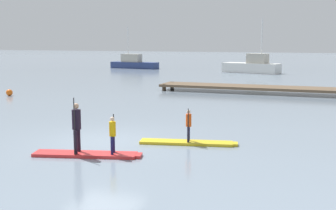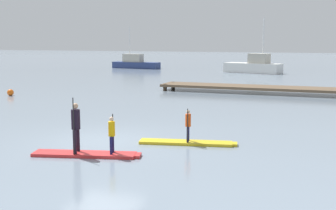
{
  "view_description": "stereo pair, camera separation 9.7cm",
  "coord_description": "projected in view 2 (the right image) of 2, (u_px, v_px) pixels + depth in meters",
  "views": [
    {
      "loc": [
        7.43,
        -13.61,
        3.63
      ],
      "look_at": [
        1.15,
        3.71,
        0.86
      ],
      "focal_mm": 46.2,
      "sensor_mm": 36.0,
      "label": 1
    },
    {
      "loc": [
        7.52,
        -13.58,
        3.63
      ],
      "look_at": [
        1.15,
        3.71,
        0.86
      ],
      "focal_mm": 46.2,
      "sensor_mm": 36.0,
      "label": 2
    }
  ],
  "objects": [
    {
      "name": "paddleboard_far",
      "position": [
        87.0,
        154.0,
        13.69
      ],
      "size": [
        3.47,
        1.46,
        0.1
      ],
      "color": "red",
      "rests_on": "ground"
    },
    {
      "name": "ground_plane",
      "position": [
        103.0,
        141.0,
        15.71
      ],
      "size": [
        240.0,
        240.0,
        0.0
      ],
      "primitive_type": "plane",
      "color": "gray"
    },
    {
      "name": "floating_dock",
      "position": [
        250.0,
        87.0,
        30.19
      ],
      "size": [
        12.72,
        2.36,
        0.47
      ],
      "color": "brown",
      "rests_on": "ground"
    },
    {
      "name": "paddleboard_near",
      "position": [
        188.0,
        143.0,
        15.24
      ],
      "size": [
        3.47,
        1.27,
        0.1
      ],
      "color": "gold",
      "rests_on": "ground"
    },
    {
      "name": "paddler_child_front",
      "position": [
        112.0,
        133.0,
        13.52
      ],
      "size": [
        0.25,
        0.4,
        1.23
      ],
      "color": "#19194C",
      "rests_on": "paddleboard_far"
    },
    {
      "name": "motor_boat_small_navy",
      "position": [
        254.0,
        66.0,
        48.51
      ],
      "size": [
        6.73,
        3.67,
        6.09
      ],
      "color": "silver",
      "rests_on": "ground"
    },
    {
      "name": "paddler_child_solo",
      "position": [
        188.0,
        124.0,
        15.13
      ],
      "size": [
        0.23,
        0.39,
        1.2
      ],
      "color": "#19194C",
      "rests_on": "paddleboard_near"
    },
    {
      "name": "fishing_boat_green_midground",
      "position": [
        135.0,
        63.0,
        56.39
      ],
      "size": [
        6.65,
        2.21,
        5.38
      ],
      "color": "navy",
      "rests_on": "ground"
    },
    {
      "name": "paddler_adult",
      "position": [
        76.0,
        124.0,
        13.58
      ],
      "size": [
        0.34,
        0.49,
        1.79
      ],
      "color": "black",
      "rests_on": "paddleboard_far"
    },
    {
      "name": "mooring_buoy_near",
      "position": [
        10.0,
        92.0,
        28.52
      ],
      "size": [
        0.43,
        0.43,
        0.43
      ],
      "primitive_type": "sphere",
      "color": "orange",
      "rests_on": "ground"
    }
  ]
}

